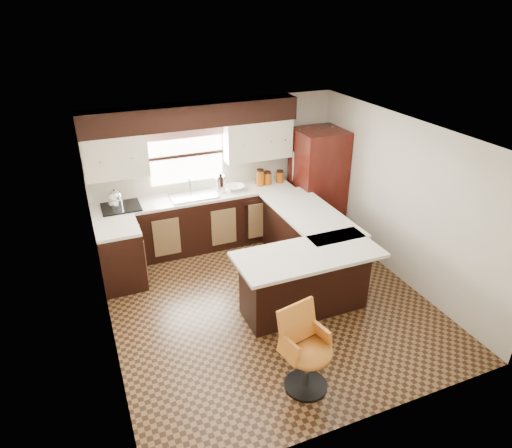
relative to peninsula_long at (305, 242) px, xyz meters
name	(u,v)px	position (x,y,z in m)	size (l,w,h in m)	color
floor	(268,301)	(-0.90, -0.62, -0.45)	(4.40, 4.40, 0.00)	#49301A
ceiling	(270,135)	(-0.90, -0.62, 1.95)	(4.40, 4.40, 0.00)	silver
wall_back	(216,171)	(-0.90, 1.58, 0.75)	(4.40, 4.40, 0.00)	beige
wall_front	(369,328)	(-0.90, -2.83, 0.75)	(4.40, 4.40, 0.00)	beige
wall_left	(100,257)	(-3.00, -0.62, 0.75)	(4.40, 4.40, 0.00)	beige
wall_right	(401,201)	(1.20, -0.62, 0.75)	(4.40, 4.40, 0.00)	beige
base_cab_back	(198,223)	(-1.35, 1.28, 0.00)	(3.30, 0.60, 0.90)	black
base_cab_left	(121,257)	(-2.70, 0.62, 0.00)	(0.60, 0.70, 0.90)	black
counter_back	(196,197)	(-1.35, 1.28, 0.47)	(3.30, 0.60, 0.04)	silver
counter_left	(117,228)	(-2.70, 0.62, 0.47)	(0.60, 0.70, 0.04)	silver
soffit	(192,115)	(-1.30, 1.40, 1.77)	(3.40, 0.35, 0.36)	black
upper_cab_left	(115,156)	(-2.52, 1.40, 1.27)	(0.94, 0.35, 0.64)	beige
upper_cab_right	(257,140)	(-0.22, 1.40, 1.27)	(1.14, 0.35, 0.64)	beige
window_pane	(186,155)	(-1.40, 1.56, 1.10)	(1.20, 0.02, 0.90)	white
valance	(185,132)	(-1.40, 1.52, 1.49)	(1.30, 0.06, 0.18)	#D19B93
sink	(194,196)	(-1.40, 1.25, 0.51)	(0.75, 0.45, 0.03)	#B2B2B7
dishwasher	(260,221)	(-0.35, 0.99, -0.02)	(0.58, 0.03, 0.78)	black
cooktop	(121,207)	(-2.55, 1.25, 0.51)	(0.58, 0.50, 0.03)	black
peninsula_long	(305,242)	(0.00, 0.00, 0.00)	(0.60, 1.95, 0.90)	black
peninsula_return	(305,282)	(-0.53, -0.97, 0.00)	(1.65, 0.60, 0.90)	black
counter_pen_long	(310,214)	(0.05, 0.00, 0.47)	(0.84, 1.95, 0.04)	silver
counter_pen_return	(308,255)	(-0.55, -1.06, 0.47)	(1.89, 0.84, 0.04)	silver
refrigerator	(317,182)	(0.78, 1.06, 0.48)	(0.80, 0.77, 1.87)	#3C0E0A
bar_chair	(308,353)	(-1.15, -2.22, 0.04)	(0.52, 0.52, 0.97)	#C26E23
kettle	(115,198)	(-2.62, 1.26, 0.67)	(0.21, 0.21, 0.29)	silver
percolator	(221,184)	(-0.93, 1.28, 0.64)	(0.15, 0.15, 0.28)	silver
mixing_bowl	(236,187)	(-0.67, 1.28, 0.53)	(0.30, 0.30, 0.07)	white
canister_large	(260,178)	(-0.21, 1.30, 0.62)	(0.14, 0.14, 0.26)	#93440B
canister_med	(267,179)	(-0.08, 1.30, 0.60)	(0.14, 0.14, 0.20)	#93440B
canister_small	(280,177)	(0.16, 1.30, 0.59)	(0.14, 0.14, 0.19)	#93440B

